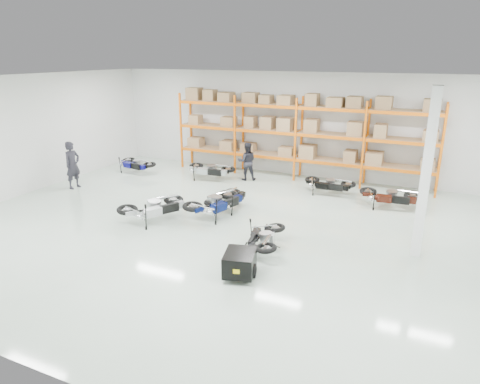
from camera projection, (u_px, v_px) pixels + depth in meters
The scene contains 14 objects.
room at pixel (234, 160), 12.57m from camera, with size 18.00×18.00×18.00m.
pallet_rack at pixel (299, 127), 18.15m from camera, with size 11.28×0.98×3.62m.
structural_column at pixel (426, 175), 10.95m from camera, with size 0.25×0.25×4.50m, color white.
moto_blue_centre at pixel (216, 199), 14.22m from camera, with size 0.89×2.00×1.22m, color #071147, non-canonical shape.
moto_silver_left at pixel (154, 204), 13.82m from camera, with size 0.88×1.97×1.21m, color #ACADB3, non-canonical shape.
moto_black_far_left at pixel (228, 196), 14.87m from camera, with size 0.74×1.66×1.02m, color black, non-canonical shape.
moto_touring_right at pixel (264, 234), 11.73m from camera, with size 0.74×1.67×1.02m, color black, non-canonical shape.
trailer at pixel (240, 263), 10.39m from camera, with size 0.93×1.58×0.64m.
moto_back_a at pixel (135, 161), 19.51m from camera, with size 0.77×1.73×1.06m, color #0D0B6A, non-canonical shape.
moto_back_b at pixel (210, 167), 18.45m from camera, with size 0.82×1.85×1.13m, color #A1A7AA, non-canonical shape.
moto_back_c at pixel (329, 181), 16.51m from camera, with size 0.76×1.71×1.05m, color black, non-canonical shape.
moto_back_d at pixel (390, 193), 15.03m from camera, with size 0.81×1.81×1.11m, color #38120B, non-canonical shape.
person_left at pixel (73, 165), 17.16m from camera, with size 0.70×0.46×1.91m, color #23212A.
person_back at pixel (247, 161), 18.30m from camera, with size 0.80×0.62×1.64m, color black.
Camera 1 is at (5.23, -11.08, 5.23)m, focal length 32.00 mm.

